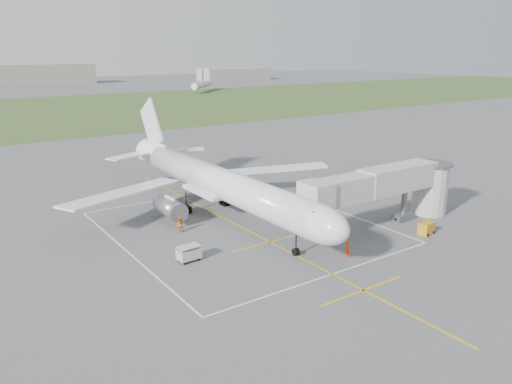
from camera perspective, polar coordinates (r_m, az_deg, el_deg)
ground at (r=63.37m, az=-3.75°, el=-2.98°), size 700.00×700.00×0.00m
grass_strip at (r=185.22m, az=-25.26°, el=8.11°), size 700.00×120.00×0.02m
apron_markings at (r=58.74m, az=-0.81°, el=-4.50°), size 28.20×60.00×0.01m
airliner at (r=62.71m, az=-4.18°, el=1.00°), size 38.93×46.75×13.52m
jet_bridge at (r=62.03m, az=15.40°, el=0.63°), size 23.40×5.00×7.20m
gpu_unit at (r=60.88m, az=18.88°, el=-3.96°), size 2.01×1.54×1.40m
baggage_cart at (r=50.95m, az=-7.67°, el=-6.97°), size 2.36×1.51×1.59m
ramp_worker_nose at (r=51.92m, az=10.45°, el=-6.50°), size 0.79×0.63×1.88m
ramp_worker_wing at (r=58.95m, az=-8.68°, el=-3.67°), size 1.08×0.96×1.83m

